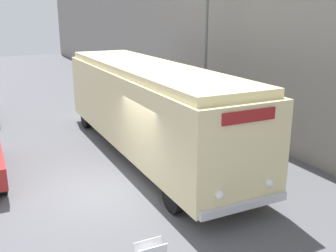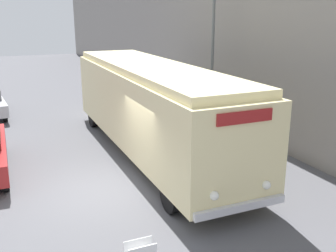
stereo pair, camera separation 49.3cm
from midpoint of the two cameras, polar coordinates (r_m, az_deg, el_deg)
The scene contains 4 objects.
ground_plane at distance 11.74m, azimuth -10.58°, elevation -9.34°, with size 80.00×80.00×0.00m, color #56565B.
building_wall_right at distance 22.56m, azimuth -0.49°, elevation 12.10°, with size 0.30×60.00×6.78m.
vintage_bus at distance 14.01m, azimuth -3.97°, elevation 3.07°, with size 2.62×11.59×3.26m.
streetlamp at distance 16.74m, azimuth 4.80°, elevation 15.80°, with size 0.36×0.36×7.77m.
Camera 1 is at (-2.91, -10.16, 5.01)m, focal length 42.00 mm.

